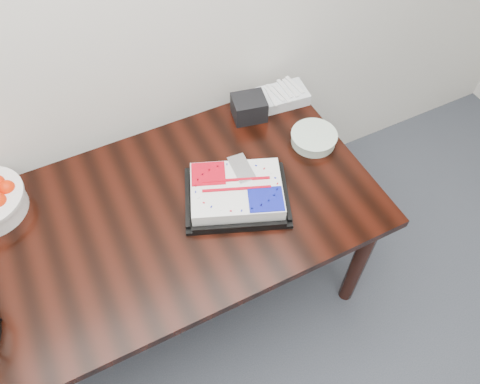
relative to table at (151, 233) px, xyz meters
name	(u,v)px	position (x,y,z in m)	size (l,w,h in m)	color
table	(151,233)	(0.00, 0.00, 0.00)	(1.80, 0.90, 0.75)	black
cake_tray	(237,193)	(0.35, -0.06, 0.12)	(0.49, 0.44, 0.08)	black
plate_stack	(314,138)	(0.78, 0.06, 0.11)	(0.20, 0.20, 0.05)	white
fork_bag	(283,96)	(0.79, 0.35, 0.12)	(0.23, 0.17, 0.06)	silver
napkin_box	(249,108)	(0.61, 0.33, 0.14)	(0.14, 0.12, 0.10)	black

